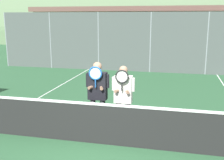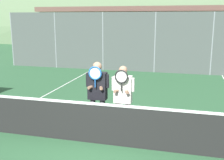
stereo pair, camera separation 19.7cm
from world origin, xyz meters
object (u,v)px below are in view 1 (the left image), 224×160
object	(u,v)px
car_far_left	(73,48)
player_leftmost	(98,91)
car_left_of_center	(142,51)
player_center_left	(123,95)

from	to	relation	value
car_far_left	player_leftmost	bearing A→B (deg)	-66.11
player_leftmost	car_left_of_center	xyz separation A→B (m)	(-0.20, 10.57, -0.24)
car_far_left	car_left_of_center	distance (m)	4.66
player_leftmost	car_far_left	xyz separation A→B (m)	(-4.84, 10.93, -0.20)
car_left_of_center	player_center_left	bearing A→B (deg)	-85.40
player_center_left	car_far_left	world-z (taller)	car_far_left
player_center_left	player_leftmost	bearing A→B (deg)	178.27
player_center_left	car_left_of_center	bearing A→B (deg)	94.60
player_leftmost	car_left_of_center	size ratio (longest dim) A/B	0.44
player_center_left	car_left_of_center	size ratio (longest dim) A/B	0.42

